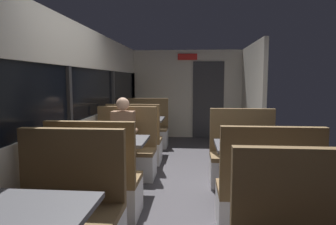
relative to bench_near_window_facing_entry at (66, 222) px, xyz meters
The scene contains 16 objects.
ground_plane 1.69m from the bench_near_window_facing_entry, 57.23° to the left, with size 3.30×9.20×0.02m, color #423F44.
carriage_window_panel_left 1.69m from the bench_near_window_facing_entry, 111.80° to the left, with size 0.09×8.48×2.30m.
carriage_end_bulkhead 5.72m from the bench_near_window_facing_entry, 80.31° to the left, with size 2.90×0.11×2.30m.
carriage_aisle_panel_right 5.04m from the bench_near_window_facing_entry, 61.89° to the left, with size 0.08×2.40×2.30m, color beige.
bench_near_window_facing_entry is the anchor object (origin of this frame).
dining_table_mid_window 1.53m from the bench_near_window_facing_entry, 90.00° to the left, with size 0.90×0.70×0.74m.
bench_mid_window_facing_end 0.79m from the bench_near_window_facing_entry, 90.00° to the left, with size 0.95×0.50×1.10m.
bench_mid_window_facing_entry 2.19m from the bench_near_window_facing_entry, 90.00° to the left, with size 0.95×0.50×1.10m.
dining_table_far_window 3.70m from the bench_near_window_facing_entry, 90.00° to the left, with size 0.90×0.70×0.74m.
bench_far_window_facing_end 2.99m from the bench_near_window_facing_entry, 90.00° to the left, with size 0.95×0.50×1.10m.
bench_far_window_facing_entry 4.39m from the bench_near_window_facing_entry, 90.00° to the left, with size 0.95×0.50×1.10m.
dining_table_rear_aisle 2.23m from the bench_near_window_facing_entry, 35.85° to the left, with size 0.90×0.70×0.74m.
bench_rear_aisle_facing_end 1.89m from the bench_near_window_facing_entry, 18.35° to the left, with size 0.95×0.50×1.10m.
bench_rear_aisle_facing_entry 2.68m from the bench_near_window_facing_entry, 48.07° to the left, with size 0.95×0.50×1.10m.
seated_passenger 2.13m from the bench_near_window_facing_entry, 90.00° to the left, with size 0.47×0.55×1.26m.
coffee_cup_primary 3.68m from the bench_near_window_facing_entry, 90.94° to the left, with size 0.07×0.07×0.09m.
Camera 1 is at (0.17, -3.72, 1.52)m, focal length 31.95 mm.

